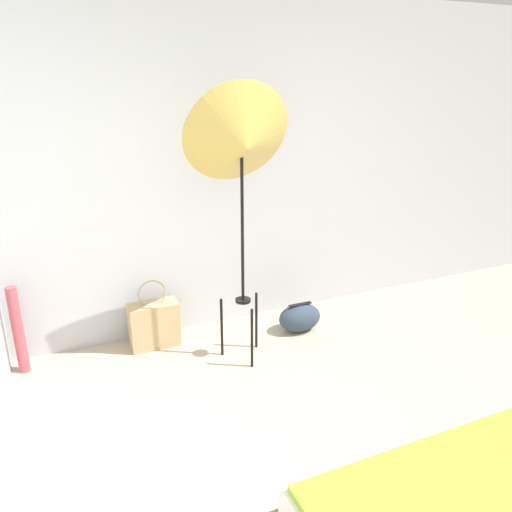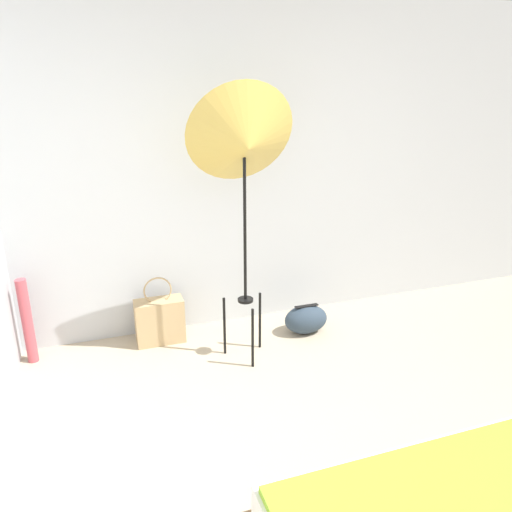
{
  "view_description": "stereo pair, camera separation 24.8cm",
  "coord_description": "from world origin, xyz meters",
  "views": [
    {
      "loc": [
        -1.31,
        -1.37,
        1.98
      ],
      "look_at": [
        -0.07,
        1.45,
        0.88
      ],
      "focal_mm": 35.0,
      "sensor_mm": 36.0,
      "label": 1
    },
    {
      "loc": [
        -1.08,
        -1.46,
        1.98
      ],
      "look_at": [
        -0.07,
        1.45,
        0.88
      ],
      "focal_mm": 35.0,
      "sensor_mm": 36.0,
      "label": 2
    }
  ],
  "objects": [
    {
      "name": "duffel_bag",
      "position": [
        0.51,
        1.87,
        0.12
      ],
      "size": [
        0.36,
        0.23,
        0.24
      ],
      "color": "#2D3D4C",
      "rests_on": "ground_plane"
    },
    {
      "name": "photo_umbrella",
      "position": [
        -0.07,
        1.68,
        1.58
      ],
      "size": [
        0.74,
        0.5,
        1.98
      ],
      "color": "black",
      "rests_on": "ground_plane"
    },
    {
      "name": "wall_back",
      "position": [
        0.0,
        2.32,
        1.3
      ],
      "size": [
        8.0,
        0.05,
        2.6
      ],
      "color": "#B7BCC1",
      "rests_on": "ground_plane"
    },
    {
      "name": "tote_bag",
      "position": [
        -0.65,
        2.11,
        0.18
      ],
      "size": [
        0.37,
        0.17,
        0.55
      ],
      "color": "tan",
      "rests_on": "ground_plane"
    },
    {
      "name": "paper_roll",
      "position": [
        -1.59,
        2.12,
        0.33
      ],
      "size": [
        0.08,
        0.08,
        0.65
      ],
      "color": "#BC4C56",
      "rests_on": "ground_plane"
    }
  ]
}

